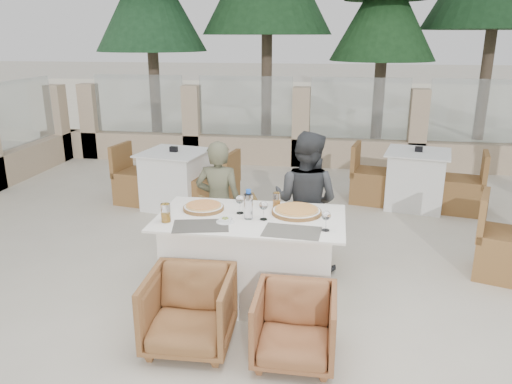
# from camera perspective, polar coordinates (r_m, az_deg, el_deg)

# --- Properties ---
(ground) EXTENTS (80.00, 80.00, 0.00)m
(ground) POSITION_cam_1_polar(r_m,az_deg,el_deg) (4.65, 0.42, -11.47)
(ground) COLOR beige
(ground) RESTS_ON ground
(sand_patch) EXTENTS (30.00, 16.00, 0.01)m
(sand_patch) POSITION_cam_1_polar(r_m,az_deg,el_deg) (18.17, 7.28, 10.18)
(sand_patch) COLOR #F9EDCC
(sand_patch) RESTS_ON ground
(perimeter_wall_far) EXTENTS (10.00, 0.34, 1.60)m
(perimeter_wall_far) POSITION_cam_1_polar(r_m,az_deg,el_deg) (8.96, 5.17, 8.05)
(perimeter_wall_far) COLOR tan
(perimeter_wall_far) RESTS_ON ground
(pine_far_left) EXTENTS (2.42, 2.42, 5.50)m
(pine_far_left) POSITION_cam_1_polar(r_m,az_deg,el_deg) (11.78, -11.98, 19.50)
(pine_far_left) COLOR #1E4625
(pine_far_left) RESTS_ON ground
(pine_centre) EXTENTS (2.20, 2.20, 5.00)m
(pine_centre) POSITION_cam_1_polar(r_m,az_deg,el_deg) (11.26, 14.41, 18.18)
(pine_centre) COLOR #1D441F
(pine_centre) RESTS_ON ground
(dining_table) EXTENTS (1.60, 0.90, 0.77)m
(dining_table) POSITION_cam_1_polar(r_m,az_deg,el_deg) (4.41, -0.63, -7.56)
(dining_table) COLOR white
(dining_table) RESTS_ON ground
(placemat_near_left) EXTENTS (0.51, 0.39, 0.00)m
(placemat_near_left) POSITION_cam_1_polar(r_m,az_deg,el_deg) (4.08, -6.33, -3.85)
(placemat_near_left) COLOR #4E4B43
(placemat_near_left) RESTS_ON dining_table
(placemat_near_right) EXTENTS (0.47, 0.33, 0.00)m
(placemat_near_right) POSITION_cam_1_polar(r_m,az_deg,el_deg) (3.95, 4.13, -4.52)
(placemat_near_right) COLOR #615D53
(placemat_near_right) RESTS_ON dining_table
(pizza_left) EXTENTS (0.46, 0.46, 0.05)m
(pizza_left) POSITION_cam_1_polar(r_m,az_deg,el_deg) (4.45, -6.02, -1.72)
(pizza_left) COLOR #D1511C
(pizza_left) RESTS_ON dining_table
(pizza_right) EXTENTS (0.56, 0.56, 0.06)m
(pizza_right) POSITION_cam_1_polar(r_m,az_deg,el_deg) (4.34, 4.66, -2.13)
(pizza_right) COLOR #CA621B
(pizza_right) RESTS_ON dining_table
(water_bottle) EXTENTS (0.09, 0.09, 0.26)m
(water_bottle) POSITION_cam_1_polar(r_m,az_deg,el_deg) (4.18, -0.87, -1.40)
(water_bottle) COLOR #BBD8F6
(water_bottle) RESTS_ON dining_table
(wine_glass_centre) EXTENTS (0.08, 0.08, 0.18)m
(wine_glass_centre) POSITION_cam_1_polar(r_m,az_deg,el_deg) (4.31, -1.84, -1.30)
(wine_glass_centre) COLOR white
(wine_glass_centre) RESTS_ON dining_table
(wine_glass_near) EXTENTS (0.09, 0.09, 0.18)m
(wine_glass_near) POSITION_cam_1_polar(r_m,az_deg,el_deg) (4.16, 0.87, -1.99)
(wine_glass_near) COLOR white
(wine_glass_near) RESTS_ON dining_table
(wine_glass_corner) EXTENTS (0.09, 0.09, 0.18)m
(wine_glass_corner) POSITION_cam_1_polar(r_m,az_deg,el_deg) (3.97, 8.00, -3.15)
(wine_glass_corner) COLOR white
(wine_glass_corner) RESTS_ON dining_table
(beer_glass_left) EXTENTS (0.09, 0.09, 0.16)m
(beer_glass_left) POSITION_cam_1_polar(r_m,az_deg,el_deg) (4.19, -10.28, -2.36)
(beer_glass_left) COLOR orange
(beer_glass_left) RESTS_ON dining_table
(beer_glass_right) EXTENTS (0.07, 0.07, 0.14)m
(beer_glass_right) POSITION_cam_1_polar(r_m,az_deg,el_deg) (4.48, 2.37, -0.93)
(beer_glass_right) COLOR orange
(beer_glass_right) RESTS_ON dining_table
(olive_dish) EXTENTS (0.15, 0.15, 0.04)m
(olive_dish) POSITION_cam_1_polar(r_m,az_deg,el_deg) (4.14, -3.54, -3.20)
(olive_dish) COLOR white
(olive_dish) RESTS_ON dining_table
(armchair_far_left) EXTENTS (0.80, 0.81, 0.58)m
(armchair_far_left) POSITION_cam_1_polar(r_m,az_deg,el_deg) (5.39, -3.00, -3.87)
(armchair_far_left) COLOR olive
(armchair_far_left) RESTS_ON ground
(armchair_far_right) EXTENTS (0.61, 0.62, 0.54)m
(armchair_far_right) POSITION_cam_1_polar(r_m,az_deg,el_deg) (5.14, 5.29, -5.24)
(armchair_far_right) COLOR olive
(armchair_far_right) RESTS_ON ground
(armchair_near_left) EXTENTS (0.65, 0.67, 0.59)m
(armchair_near_left) POSITION_cam_1_polar(r_m,az_deg,el_deg) (3.84, -7.64, -13.29)
(armchair_near_left) COLOR brown
(armchair_near_left) RESTS_ON ground
(armchair_near_right) EXTENTS (0.58, 0.59, 0.54)m
(armchair_near_right) POSITION_cam_1_polar(r_m,az_deg,el_deg) (3.69, 4.44, -15.04)
(armchair_near_right) COLOR #935B35
(armchair_near_right) RESTS_ON ground
(diner_left) EXTENTS (0.47, 0.31, 1.28)m
(diner_left) POSITION_cam_1_polar(r_m,az_deg,el_deg) (5.01, -4.27, -1.32)
(diner_left) COLOR #5A5A42
(diner_left) RESTS_ON ground
(diner_right) EXTENTS (0.82, 0.72, 1.40)m
(diner_right) POSITION_cam_1_polar(r_m,az_deg,el_deg) (4.90, 5.69, -1.11)
(diner_right) COLOR #383A3D
(diner_right) RESTS_ON ground
(bg_table_a) EXTENTS (1.75, 1.08, 0.77)m
(bg_table_a) POSITION_cam_1_polar(r_m,az_deg,el_deg) (6.86, -9.22, 1.43)
(bg_table_a) COLOR white
(bg_table_a) RESTS_ON ground
(bg_table_b) EXTENTS (1.77, 1.13, 0.77)m
(bg_table_b) POSITION_cam_1_polar(r_m,az_deg,el_deg) (7.11, 17.80, 1.38)
(bg_table_b) COLOR white
(bg_table_b) RESTS_ON ground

